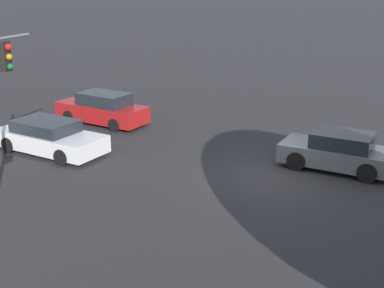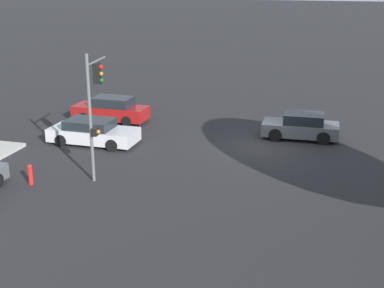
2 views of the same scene
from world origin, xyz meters
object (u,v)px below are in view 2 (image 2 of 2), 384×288
object	(u,v)px
crossing_car_2	(93,132)
fire_hydrant	(30,174)
traffic_signal	(94,98)
crossing_car_0	(111,110)
crossing_car_1	(301,127)

from	to	relation	value
crossing_car_2	fire_hydrant	xyz separation A→B (m)	(0.09, 6.03, -0.16)
traffic_signal	crossing_car_2	distance (m)	5.80
crossing_car_0	crossing_car_1	size ratio (longest dim) A/B	1.11
traffic_signal	crossing_car_0	bearing A→B (deg)	103.69
crossing_car_2	fire_hydrant	bearing A→B (deg)	-90.31
crossing_car_2	fire_hydrant	size ratio (longest dim) A/B	5.18
traffic_signal	crossing_car_1	size ratio (longest dim) A/B	1.35
traffic_signal	fire_hydrant	xyz separation A→B (m)	(2.46, 1.67, -3.16)
traffic_signal	crossing_car_2	size ratio (longest dim) A/B	1.19
crossing_car_1	fire_hydrant	xyz separation A→B (m)	(10.82, 10.05, -0.20)
crossing_car_1	crossing_car_2	bearing A→B (deg)	19.05
crossing_car_0	traffic_signal	bearing A→B (deg)	111.88
traffic_signal	crossing_car_2	bearing A→B (deg)	111.81
crossing_car_2	fire_hydrant	world-z (taller)	crossing_car_2
traffic_signal	crossing_car_1	bearing A→B (deg)	38.34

